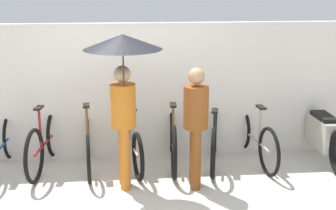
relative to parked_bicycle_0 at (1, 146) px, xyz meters
The scene contains 11 objects.
back_wall 1.98m from the parked_bicycle_0, 12.77° to the left, with size 12.67×0.12×2.03m.
parked_bicycle_0 is the anchor object (origin of this frame).
parked_bicycle_1 0.61m from the parked_bicycle_0, ahead, with size 0.44×1.72×1.06m.
parked_bicycle_2 1.22m from the parked_bicycle_0, ahead, with size 0.44×1.70×1.00m.
parked_bicycle_3 1.83m from the parked_bicycle_0, ahead, with size 0.47×1.75×1.03m.
parked_bicycle_4 2.44m from the parked_bicycle_0, ahead, with size 0.44×1.77×1.05m.
parked_bicycle_5 3.05m from the parked_bicycle_0, ahead, with size 0.55×1.73×1.07m.
parked_bicycle_6 3.66m from the parked_bicycle_0, ahead, with size 0.44×1.77×1.07m.
pedestrian_leading 2.26m from the parked_bicycle_0, 24.30° to the right, with size 0.95×0.95×2.01m.
pedestrian_center 2.82m from the parked_bicycle_0, 16.30° to the right, with size 0.32×0.32×1.58m.
motorcycle 4.67m from the parked_bicycle_0, ahead, with size 0.58×2.03×0.92m.
Camera 1 is at (-0.06, -4.90, 2.65)m, focal length 50.00 mm.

